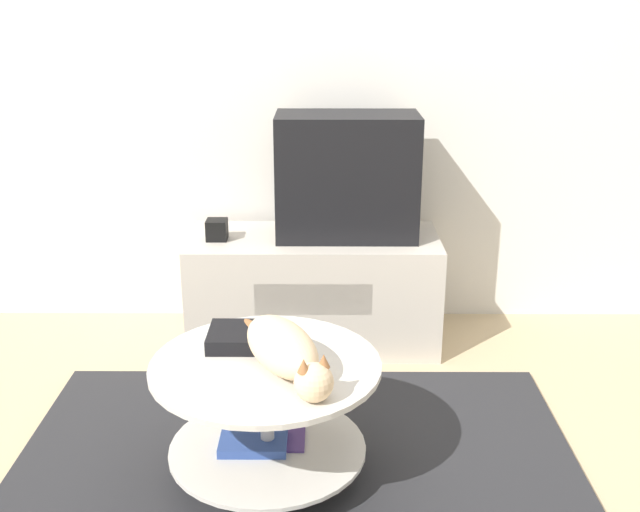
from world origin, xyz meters
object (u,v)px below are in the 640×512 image
at_px(dvd_box, 245,337).
at_px(cat, 285,350).
at_px(tv, 347,176).
at_px(speaker, 217,230).

distance_m(dvd_box, cat, 0.24).
bearing_deg(dvd_box, cat, -53.76).
distance_m(tv, dvd_box, 1.05).
distance_m(tv, speaker, 0.60).
bearing_deg(cat, speaker, 170.14).
bearing_deg(cat, tv, 141.36).
xyz_separation_m(tv, speaker, (-0.56, -0.06, -0.22)).
relative_size(speaker, dvd_box, 0.37).
xyz_separation_m(tv, cat, (-0.21, -1.12, -0.27)).
relative_size(tv, cat, 1.15).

